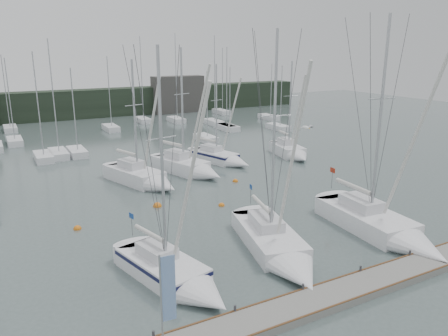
# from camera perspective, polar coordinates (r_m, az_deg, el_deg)

# --- Properties ---
(ground) EXTENTS (160.00, 160.00, 0.00)m
(ground) POSITION_cam_1_polar(r_m,az_deg,el_deg) (27.52, 8.21, -11.26)
(ground) COLOR #4E5E5C
(ground) RESTS_ON ground
(dock) EXTENTS (24.00, 2.00, 0.40)m
(dock) POSITION_cam_1_polar(r_m,az_deg,el_deg) (24.13, 15.55, -15.27)
(dock) COLOR slate
(dock) RESTS_ON ground
(far_treeline) EXTENTS (90.00, 4.00, 5.00)m
(far_treeline) POSITION_cam_1_polar(r_m,az_deg,el_deg) (83.47, -18.14, 7.97)
(far_treeline) COLOR black
(far_treeline) RESTS_ON ground
(far_building_right) EXTENTS (10.00, 3.00, 7.00)m
(far_building_right) POSITION_cam_1_polar(r_m,az_deg,el_deg) (86.54, -6.03, 9.55)
(far_building_right) COLOR #413F3C
(far_building_right) RESTS_ON ground
(mast_forest) EXTENTS (59.68, 26.53, 14.62)m
(mast_forest) POSITION_cam_1_polar(r_m,az_deg,el_deg) (64.43, -17.55, 4.17)
(mast_forest) COLOR silver
(mast_forest) RESTS_ON ground
(sailboat_near_left) EXTENTS (4.50, 8.60, 13.34)m
(sailboat_near_left) POSITION_cam_1_polar(r_m,az_deg,el_deg) (23.94, -5.92, -14.05)
(sailboat_near_left) COLOR silver
(sailboat_near_left) RESTS_ON ground
(sailboat_near_center) EXTENTS (5.22, 10.48, 14.40)m
(sailboat_near_center) POSITION_cam_1_polar(r_m,az_deg,el_deg) (26.77, 7.46, -10.81)
(sailboat_near_center) COLOR silver
(sailboat_near_center) RESTS_ON ground
(sailboat_near_right) EXTENTS (3.96, 11.16, 15.46)m
(sailboat_near_right) POSITION_cam_1_polar(r_m,az_deg,el_deg) (31.13, 20.71, -7.69)
(sailboat_near_right) COLOR silver
(sailboat_near_right) RESTS_ON ground
(sailboat_mid_b) EXTENTS (5.33, 9.21, 12.19)m
(sailboat_mid_b) POSITION_cam_1_polar(r_m,az_deg,el_deg) (40.78, -10.16, -1.44)
(sailboat_mid_b) COLOR silver
(sailboat_mid_b) RESTS_ON ground
(sailboat_mid_c) EXTENTS (5.24, 9.05, 13.17)m
(sailboat_mid_c) POSITION_cam_1_polar(r_m,az_deg,el_deg) (43.73, -4.27, -0.04)
(sailboat_mid_c) COLOR silver
(sailboat_mid_c) RESTS_ON ground
(sailboat_mid_d) EXTENTS (4.73, 8.34, 11.43)m
(sailboat_mid_d) POSITION_cam_1_polar(r_m,az_deg,el_deg) (47.89, -0.09, 1.26)
(sailboat_mid_d) COLOR silver
(sailboat_mid_d) RESTS_ON ground
(sailboat_mid_e) EXTENTS (3.79, 7.45, 11.64)m
(sailboat_mid_e) POSITION_cam_1_polar(r_m,az_deg,el_deg) (51.06, 8.90, 2.00)
(sailboat_mid_e) COLOR silver
(sailboat_mid_e) RESTS_ON ground
(buoy_a) EXTENTS (0.69, 0.69, 0.69)m
(buoy_a) POSITION_cam_1_polar(r_m,az_deg,el_deg) (35.52, -8.70, -4.99)
(buoy_a) COLOR orange
(buoy_a) RESTS_ON ground
(buoy_b) EXTENTS (0.53, 0.53, 0.53)m
(buoy_b) POSITION_cam_1_polar(r_m,az_deg,el_deg) (41.51, 1.49, -1.78)
(buoy_b) COLOR orange
(buoy_b) RESTS_ON ground
(buoy_c) EXTENTS (0.55, 0.55, 0.55)m
(buoy_c) POSITION_cam_1_polar(r_m,az_deg,el_deg) (32.59, -18.59, -7.57)
(buoy_c) COLOR orange
(buoy_c) RESTS_ON ground
(dock_banner) EXTENTS (0.65, 0.10, 4.26)m
(dock_banner) POSITION_cam_1_polar(r_m,az_deg,el_deg) (18.04, -7.58, -16.03)
(dock_banner) COLOR #A2A5AA
(dock_banner) RESTS_ON dock
(seagull) EXTENTS (1.10, 0.53, 0.22)m
(seagull) POSITION_cam_1_polar(r_m,az_deg,el_deg) (23.90, 10.60, 5.20)
(seagull) COLOR white
(seagull) RESTS_ON ground
(buoy_d) EXTENTS (0.50, 0.50, 0.50)m
(buoy_d) POSITION_cam_1_polar(r_m,az_deg,el_deg) (35.28, -0.33, -4.94)
(buoy_d) COLOR orange
(buoy_d) RESTS_ON ground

